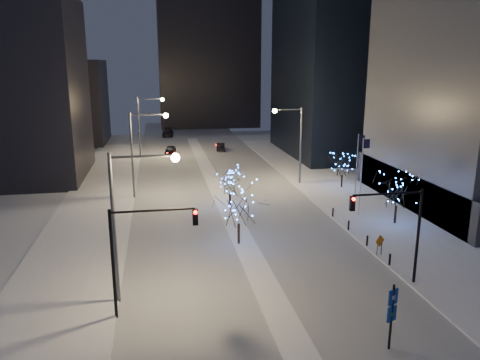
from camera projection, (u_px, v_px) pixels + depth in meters
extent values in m
plane|color=silver|center=(274.00, 303.00, 30.59)|extent=(160.00, 160.00, 0.00)
cube|color=#B5BBC5|center=(211.00, 178.00, 64.03)|extent=(20.00, 130.00, 0.02)
cube|color=white|center=(216.00, 187.00, 59.24)|extent=(2.00, 80.00, 0.15)
cube|color=white|center=(360.00, 204.00, 52.24)|extent=(10.00, 90.00, 0.15)
cube|color=white|center=(91.00, 218.00, 47.30)|extent=(8.00, 90.00, 0.15)
cube|color=black|center=(57.00, 102.00, 91.12)|extent=(18.00, 16.00, 16.00)
cube|color=black|center=(207.00, 40.00, 114.45)|extent=(24.00, 14.00, 42.00)
cylinder|color=#595E66|center=(114.00, 230.00, 29.60)|extent=(0.24, 0.24, 10.00)
cylinder|color=#595E66|center=(143.00, 156.00, 28.80)|extent=(4.00, 0.16, 0.16)
sphere|color=#FFD67F|center=(175.00, 158.00, 29.18)|extent=(0.56, 0.56, 0.56)
cylinder|color=#595E66|center=(132.00, 156.00, 53.48)|extent=(0.24, 0.24, 10.00)
cylinder|color=#595E66|center=(148.00, 115.00, 52.69)|extent=(4.00, 0.16, 0.16)
sphere|color=#FFD67F|center=(166.00, 116.00, 53.07)|extent=(0.56, 0.56, 0.56)
cylinder|color=#595E66|center=(139.00, 128.00, 77.37)|extent=(0.24, 0.24, 10.00)
cylinder|color=#595E66|center=(150.00, 99.00, 76.58)|extent=(4.00, 0.16, 0.16)
sphere|color=#FFD67F|center=(162.00, 100.00, 76.95)|extent=(0.56, 0.56, 0.56)
cylinder|color=#595E66|center=(301.00, 146.00, 59.92)|extent=(0.24, 0.24, 10.00)
cylinder|color=#595E66|center=(288.00, 110.00, 58.49)|extent=(3.50, 0.16, 0.16)
sphere|color=#FFD67F|center=(275.00, 111.00, 58.23)|extent=(0.56, 0.56, 0.56)
cylinder|color=black|center=(113.00, 265.00, 28.05)|extent=(0.20, 0.20, 7.00)
cylinder|color=black|center=(153.00, 211.00, 27.68)|extent=(5.00, 0.14, 0.14)
cube|color=black|center=(195.00, 217.00, 28.24)|extent=(0.32, 0.28, 1.00)
sphere|color=#FF0C05|center=(195.00, 212.00, 27.98)|extent=(0.22, 0.22, 0.22)
cylinder|color=black|center=(418.00, 238.00, 32.49)|extent=(0.20, 0.20, 7.00)
cylinder|color=black|center=(388.00, 194.00, 31.27)|extent=(5.00, 0.14, 0.14)
cube|color=black|center=(352.00, 203.00, 30.98)|extent=(0.32, 0.28, 1.00)
sphere|color=#FF0C05|center=(354.00, 199.00, 30.72)|extent=(0.22, 0.22, 0.22)
cylinder|color=silver|center=(361.00, 177.00, 47.09)|extent=(0.10, 0.10, 8.00)
cube|color=black|center=(366.00, 144.00, 46.33)|extent=(0.70, 0.03, 0.90)
cylinder|color=silver|center=(356.00, 172.00, 49.58)|extent=(0.10, 0.10, 8.00)
cube|color=black|center=(361.00, 140.00, 48.82)|extent=(0.70, 0.03, 0.90)
cylinder|color=black|center=(390.00, 259.00, 36.01)|extent=(0.16, 0.16, 0.90)
cylinder|color=black|center=(367.00, 241.00, 39.83)|extent=(0.16, 0.16, 0.90)
cylinder|color=black|center=(349.00, 225.00, 43.65)|extent=(0.16, 0.16, 0.90)
cylinder|color=black|center=(333.00, 212.00, 47.47)|extent=(0.16, 0.16, 0.90)
imported|color=black|center=(170.00, 150.00, 80.65)|extent=(2.33, 4.64, 1.52)
imported|color=black|center=(221.00, 147.00, 84.72)|extent=(2.01, 4.39, 1.40)
imported|color=#222227|center=(168.00, 132.00, 101.30)|extent=(2.65, 5.79, 1.64)
cylinder|color=black|center=(239.00, 234.00, 40.25)|extent=(0.22, 0.22, 1.78)
cylinder|color=black|center=(230.00, 199.00, 51.27)|extent=(0.22, 0.22, 1.40)
cylinder|color=black|center=(395.00, 215.00, 45.46)|extent=(0.22, 0.22, 1.72)
cylinder|color=black|center=(342.00, 181.00, 58.79)|extent=(0.22, 0.22, 1.56)
cylinder|color=black|center=(391.00, 317.00, 25.25)|extent=(0.13, 0.13, 3.85)
cube|color=#0D3693|center=(393.00, 297.00, 24.96)|extent=(0.66, 0.36, 0.88)
cube|color=#0D3693|center=(392.00, 314.00, 25.19)|extent=(0.66, 0.36, 0.88)
cylinder|color=black|center=(377.00, 249.00, 37.86)|extent=(0.06, 0.06, 1.03)
cylinder|color=black|center=(381.00, 249.00, 37.92)|extent=(0.06, 0.06, 1.03)
cube|color=orange|center=(380.00, 241.00, 37.72)|extent=(0.98, 0.47, 1.05)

